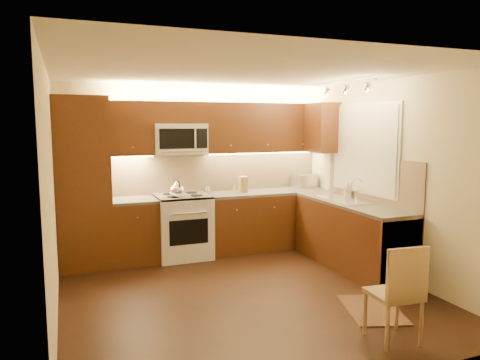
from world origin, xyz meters
name	(u,v)px	position (x,y,z in m)	size (l,w,h in m)	color
floor	(245,294)	(0.00, 0.00, 0.00)	(4.00, 4.00, 0.01)	black
ceiling	(245,72)	(0.00, 0.00, 2.50)	(4.00, 4.00, 0.01)	beige
wall_back	(196,169)	(0.00, 2.00, 1.25)	(4.00, 0.01, 2.50)	beige
wall_front	(351,223)	(0.00, -2.00, 1.25)	(4.00, 0.01, 2.50)	beige
wall_left	(51,197)	(-2.00, 0.00, 1.25)	(0.01, 4.00, 2.50)	beige
wall_right	(391,178)	(2.00, 0.00, 1.25)	(0.01, 4.00, 2.50)	beige
pantry	(83,183)	(-1.65, 1.70, 1.15)	(0.70, 0.60, 2.30)	#411C0E
base_cab_back_left	(135,232)	(-0.99, 1.70, 0.43)	(0.62, 0.60, 0.86)	#411C0E
counter_back_left	(134,200)	(-0.99, 1.70, 0.88)	(0.62, 0.60, 0.04)	#3A3835
base_cab_back_right	(266,221)	(1.04, 1.70, 0.43)	(1.92, 0.60, 0.86)	#411C0E
counter_back_right	(267,192)	(1.04, 1.70, 0.88)	(1.92, 0.60, 0.04)	#3A3835
base_cab_right	(351,236)	(1.70, 0.40, 0.43)	(0.60, 2.00, 0.86)	#411C0E
counter_right	(352,203)	(1.70, 0.40, 0.88)	(0.60, 2.00, 0.04)	#3A3835
dishwasher	(385,250)	(1.70, -0.30, 0.43)	(0.58, 0.60, 0.84)	silver
backsplash_back	(218,172)	(0.35, 1.99, 1.20)	(3.30, 0.02, 0.60)	tan
backsplash_right	(371,179)	(1.99, 0.40, 1.20)	(0.02, 2.00, 0.60)	tan
upper_cab_back_left	(130,128)	(-0.99, 1.82, 1.88)	(0.62, 0.35, 0.75)	#411C0E
upper_cab_back_right	(264,128)	(1.04, 1.82, 1.88)	(1.92, 0.35, 0.75)	#411C0E
upper_cab_bridge	(179,113)	(-0.30, 1.82, 2.09)	(0.76, 0.35, 0.31)	#411C0E
upper_cab_right_corner	(322,128)	(1.82, 1.40, 1.88)	(0.35, 0.50, 0.75)	#411C0E
stove	(183,226)	(-0.30, 1.68, 0.46)	(0.76, 0.65, 0.92)	silver
microwave	(179,139)	(-0.30, 1.81, 1.72)	(0.76, 0.38, 0.44)	silver
window_frame	(365,149)	(1.99, 0.55, 1.60)	(0.03, 1.44, 1.24)	silver
window_blinds	(363,149)	(1.97, 0.55, 1.60)	(0.02, 1.36, 1.16)	silver
sink	(346,195)	(1.70, 0.55, 0.98)	(0.52, 0.86, 0.15)	silver
faucet	(357,189)	(1.88, 0.55, 1.05)	(0.20, 0.04, 0.30)	silver
track_light_bar	(346,83)	(1.55, 0.40, 2.46)	(0.04, 1.20, 0.03)	silver
kettle	(177,188)	(-0.42, 1.50, 1.04)	(0.22, 0.22, 0.25)	silver
toaster_oven	(304,181)	(1.77, 1.82, 1.01)	(0.37, 0.28, 0.22)	silver
knife_block	(243,184)	(0.66, 1.73, 1.02)	(0.11, 0.17, 0.24)	olive
spice_jar_a	(206,189)	(0.14, 1.94, 0.95)	(0.05, 0.05, 0.09)	silver
spice_jar_b	(233,188)	(0.57, 1.94, 0.94)	(0.05, 0.05, 0.08)	olive
spice_jar_c	(209,190)	(0.14, 1.81, 0.95)	(0.04, 0.04, 0.11)	silver
spice_jar_d	(206,189)	(0.14, 1.94, 0.95)	(0.04, 0.04, 0.09)	#A58631
soap_bottle	(348,189)	(1.93, 0.83, 1.00)	(0.09, 0.09, 0.20)	#B3B2B7
rug	(372,310)	(1.08, -0.90, 0.01)	(0.53, 0.80, 0.01)	black
dining_chair	(394,292)	(0.83, -1.50, 0.45)	(0.40, 0.40, 0.91)	olive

